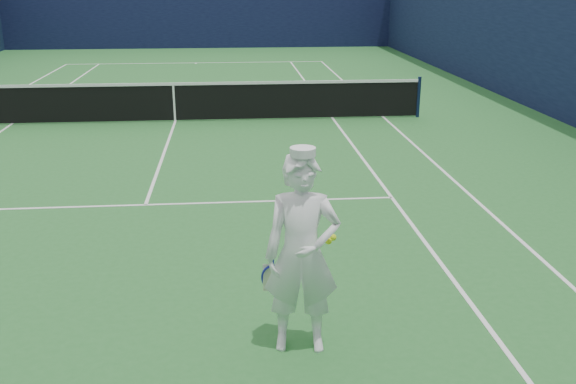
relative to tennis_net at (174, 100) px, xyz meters
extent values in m
plane|color=#27682C|center=(0.00, 0.00, -0.55)|extent=(80.00, 80.00, 0.00)
cube|color=white|center=(0.00, 11.88, -0.55)|extent=(11.03, 0.06, 0.01)
cube|color=white|center=(5.49, 0.00, -0.55)|extent=(0.06, 23.83, 0.01)
cube|color=white|center=(-4.12, 0.00, -0.55)|extent=(0.06, 23.77, 0.01)
cube|color=white|center=(4.12, 0.00, -0.55)|extent=(0.06, 23.77, 0.01)
cube|color=white|center=(0.00, 6.40, -0.55)|extent=(8.23, 0.06, 0.01)
cube|color=white|center=(0.00, -6.40, -0.55)|extent=(8.23, 0.06, 0.01)
cube|color=white|center=(0.00, 0.00, -0.55)|extent=(0.06, 12.80, 0.01)
cube|color=white|center=(0.00, 11.73, -0.55)|extent=(0.06, 0.30, 0.01)
cube|color=#0E1334|center=(0.00, 18.00, 1.45)|extent=(20.12, 0.12, 4.00)
cube|color=#0F1637|center=(10.00, 0.00, 1.45)|extent=(0.12, 36.12, 4.00)
cylinder|color=#141E4C|center=(6.40, 0.00, -0.02)|extent=(0.09, 0.09, 1.07)
cube|color=black|center=(0.00, 0.00, -0.05)|extent=(12.79, 0.02, 0.92)
cube|color=white|center=(0.00, 0.00, 0.42)|extent=(12.79, 0.04, 0.07)
cube|color=white|center=(0.00, 0.00, -0.08)|extent=(0.05, 0.03, 0.94)
imported|color=white|center=(2.08, -10.82, 0.45)|extent=(0.78, 0.55, 2.02)
cylinder|color=white|center=(2.08, -10.82, 1.48)|extent=(0.24, 0.24, 0.08)
cube|color=white|center=(2.10, -10.69, 1.45)|extent=(0.19, 0.12, 0.02)
cylinder|color=navy|center=(1.81, -10.72, 0.49)|extent=(0.04, 0.09, 0.22)
cube|color=#1C1D98|center=(1.81, -10.66, 0.31)|extent=(0.02, 0.02, 0.14)
torus|color=#1C1D98|center=(1.82, -10.60, 0.11)|extent=(0.30, 0.13, 0.29)
cube|color=beige|center=(1.82, -10.60, 0.11)|extent=(0.22, 0.02, 0.30)
sphere|color=#E1F21B|center=(2.35, -10.75, 0.55)|extent=(0.07, 0.07, 0.07)
sphere|color=#E1F21B|center=(2.40, -10.73, 0.58)|extent=(0.07, 0.07, 0.07)
camera|label=1|loc=(1.44, -16.46, 3.01)|focal=40.00mm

